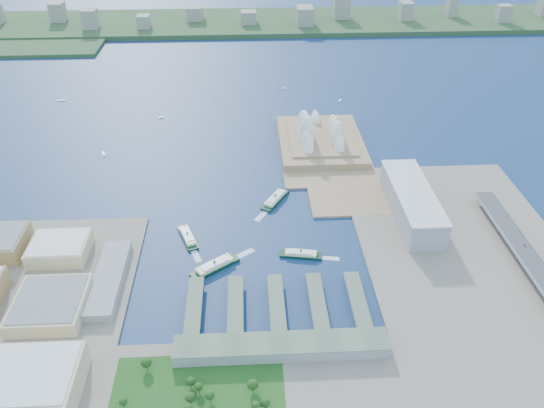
{
  "coord_description": "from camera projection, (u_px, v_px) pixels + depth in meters",
  "views": [
    {
      "loc": [
        -11.05,
        -467.76,
        394.36
      ],
      "look_at": [
        17.95,
        89.98,
        18.0
      ],
      "focal_mm": 35.0,
      "sensor_mm": 36.0,
      "label": 1
    }
  ],
  "objects": [
    {
      "name": "peninsula",
      "position": [
        324.0,
        150.0,
        827.35
      ],
      "size": [
        135.0,
        220.0,
        3.0
      ],
      "primitive_type": "cube",
      "color": "#987753",
      "rests_on": "ground"
    },
    {
      "name": "west_buildings",
      "position": [
        13.0,
        302.0,
        530.28
      ],
      "size": [
        200.0,
        280.0,
        27.0
      ],
      "primitive_type": null,
      "color": "#9E814F",
      "rests_on": "west_land"
    },
    {
      "name": "toaster_building",
      "position": [
        412.0,
        203.0,
        671.43
      ],
      "size": [
        45.0,
        155.0,
        35.0
      ],
      "primitive_type": "cube",
      "color": "gray",
      "rests_on": "east_land"
    },
    {
      "name": "boat_a",
      "position": [
        104.0,
        154.0,
        818.71
      ],
      "size": [
        8.43,
        14.47,
        2.73
      ],
      "primitive_type": null,
      "rotation": [
        0.0,
        0.0,
        0.37
      ],
      "color": "white",
      "rests_on": "ground"
    },
    {
      "name": "ferry_a",
      "position": [
        188.0,
        235.0,
        640.43
      ],
      "size": [
        29.97,
        52.57,
        9.69
      ],
      "primitive_type": null,
      "rotation": [
        0.0,
        0.0,
        0.35
      ],
      "color": "black",
      "rests_on": "ground"
    },
    {
      "name": "park",
      "position": [
        196.0,
        401.0,
        442.16
      ],
      "size": [
        150.0,
        110.0,
        16.0
      ],
      "primitive_type": null,
      "color": "#194714",
      "rests_on": "south_land"
    },
    {
      "name": "boat_e",
      "position": [
        285.0,
        88.0,
        1042.77
      ],
      "size": [
        8.52,
        10.26,
        2.51
      ],
      "primitive_type": null,
      "rotation": [
        0.0,
        0.0,
        0.61
      ],
      "color": "white",
      "rests_on": "ground"
    },
    {
      "name": "ferry_c",
      "position": [
        215.0,
        265.0,
        594.58
      ],
      "size": [
        56.67,
        46.94,
        11.18
      ],
      "primitive_type": null,
      "rotation": [
        0.0,
        0.0,
        2.2
      ],
      "color": "black",
      "rests_on": "ground"
    },
    {
      "name": "far_shore",
      "position": [
        248.0,
        22.0,
        1416.49
      ],
      "size": [
        2200.0,
        260.0,
        12.0
      ],
      "primitive_type": "cube",
      "color": "#2D4926",
      "rests_on": "ground"
    },
    {
      "name": "boat_b",
      "position": [
        161.0,
        117.0,
        929.07
      ],
      "size": [
        9.42,
        8.03,
        2.5
      ],
      "primitive_type": null,
      "rotation": [
        0.0,
        0.0,
        2.19
      ],
      "color": "white",
      "rests_on": "ground"
    },
    {
      "name": "ferry_d",
      "position": [
        301.0,
        253.0,
        613.32
      ],
      "size": [
        49.95,
        20.57,
        9.18
      ],
      "primitive_type": null,
      "rotation": [
        0.0,
        0.0,
        1.4
      ],
      "color": "black",
      "rests_on": "ground"
    },
    {
      "name": "terminal_building",
      "position": [
        281.0,
        347.0,
        492.05
      ],
      "size": [
        200.0,
        28.0,
        12.0
      ],
      "primitive_type": "cube",
      "color": "gray",
      "rests_on": "south_land"
    },
    {
      "name": "boat_c",
      "position": [
        340.0,
        100.0,
        991.22
      ],
      "size": [
        8.22,
        12.33,
        2.69
      ],
      "primitive_type": null,
      "rotation": [
        0.0,
        0.0,
        2.71
      ],
      "color": "white",
      "rests_on": "ground"
    },
    {
      "name": "ferry_b",
      "position": [
        275.0,
        198.0,
        708.52
      ],
      "size": [
        41.08,
        55.34,
        10.59
      ],
      "primitive_type": null,
      "rotation": [
        0.0,
        0.0,
        -0.54
      ],
      "color": "black",
      "rests_on": "ground"
    },
    {
      "name": "far_skyline",
      "position": [
        248.0,
        11.0,
        1381.2
      ],
      "size": [
        1900.0,
        140.0,
        55.0
      ],
      "primitive_type": null,
      "color": "gray",
      "rests_on": "far_shore"
    },
    {
      "name": "east_land",
      "position": [
        482.0,
        282.0,
        576.33
      ],
      "size": [
        240.0,
        500.0,
        3.0
      ],
      "primitive_type": "cube",
      "color": "gray",
      "rests_on": "ground"
    },
    {
      "name": "opera_house",
      "position": [
        321.0,
        127.0,
        826.76
      ],
      "size": [
        134.0,
        180.0,
        58.0
      ],
      "primitive_type": null,
      "color": "white",
      "rests_on": "peninsula"
    },
    {
      "name": "expressway",
      "position": [
        542.0,
        282.0,
        566.48
      ],
      "size": [
        26.0,
        340.0,
        11.85
      ],
      "primitive_type": null,
      "color": "gray",
      "rests_on": "east_land"
    },
    {
      "name": "ground",
      "position": [
        260.0,
        261.0,
        608.24
      ],
      "size": [
        3000.0,
        3000.0,
        0.0
      ],
      "primitive_type": "plane",
      "color": "#0F2447",
      "rests_on": "ground"
    },
    {
      "name": "boat_d",
      "position": [
        61.0,
        101.0,
        991.08
      ],
      "size": [
        15.98,
        4.16,
        2.67
      ],
      "primitive_type": null,
      "rotation": [
        0.0,
        0.0,
        1.61
      ],
      "color": "white",
      "rests_on": "ground"
    },
    {
      "name": "ferry_wharves",
      "position": [
        276.0,
        304.0,
        544.13
      ],
      "size": [
        184.0,
        90.0,
        9.3
      ],
      "primitive_type": null,
      "color": "#4E5F48",
      "rests_on": "ground"
    },
    {
      "name": "west_land",
      "position": [
        5.0,
        339.0,
        509.68
      ],
      "size": [
        220.0,
        390.0,
        3.0
      ],
      "primitive_type": "cube",
      "color": "gray",
      "rests_on": "ground"
    },
    {
      "name": "car_c",
      "position": [
        525.0,
        246.0,
        607.1
      ],
      "size": [
        1.69,
        4.16,
        1.21
      ],
      "primitive_type": "imported",
      "color": "slate",
      "rests_on": "expressway"
    }
  ]
}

